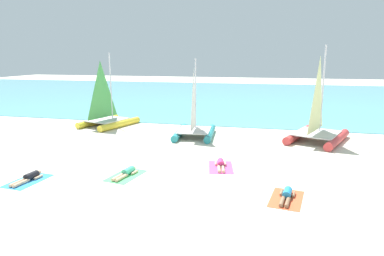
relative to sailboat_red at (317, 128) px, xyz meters
name	(u,v)px	position (x,y,z in m)	size (l,w,h in m)	color
ground_plane	(208,131)	(-6.92, 1.27, -0.85)	(120.00, 120.00, 0.00)	beige
ocean_water	(240,96)	(-6.92, 22.96, -0.83)	(120.00, 40.00, 0.05)	#5BB2C1
sailboat_red	(317,128)	(0.00, 0.00, 0.00)	(4.20, 5.10, 5.72)	#CC3838
sailboat_yellow	(107,116)	(-14.46, 1.26, -0.06)	(3.62, 4.62, 5.30)	yellow
sailboat_teal	(194,125)	(-7.47, -0.53, -0.12)	(2.77, 4.00, 4.93)	teal
towel_leftmost	(28,181)	(-12.38, -9.85, -0.85)	(1.10, 1.90, 0.01)	#338CD8
sunbather_leftmost	(29,177)	(-12.37, -9.78, -0.72)	(0.58, 1.57, 0.30)	black
towel_center_left	(126,176)	(-8.70, -8.33, -0.85)	(1.10, 1.90, 0.01)	#4CB266
sunbather_center_left	(127,172)	(-8.68, -8.26, -0.72)	(0.66, 1.57, 0.30)	#3FB28C
towel_center_right	(221,167)	(-4.88, -6.24, -0.85)	(1.10, 1.90, 0.01)	#D84C99
sunbather_center_right	(221,164)	(-4.89, -6.18, -0.72)	(0.69, 1.56, 0.30)	#D83372
towel_rightmost	(286,199)	(-2.02, -9.22, -0.85)	(1.10, 1.90, 0.01)	#EA5933
sunbather_rightmost	(287,195)	(-2.01, -9.16, -0.72)	(0.64, 1.57, 0.30)	#268CCC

